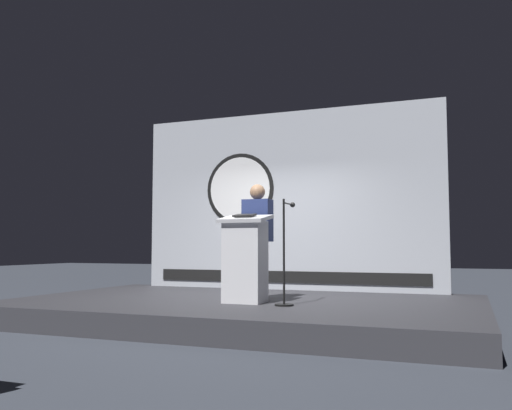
% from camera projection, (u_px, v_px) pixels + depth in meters
% --- Properties ---
extents(ground_plane, '(40.00, 40.00, 0.00)m').
position_uv_depth(ground_plane, '(246.00, 321.00, 7.66)').
color(ground_plane, '#383D47').
extents(stage_platform, '(6.40, 4.00, 0.30)m').
position_uv_depth(stage_platform, '(246.00, 310.00, 7.67)').
color(stage_platform, '#333338').
rests_on(stage_platform, ground).
extents(banner_display, '(5.37, 0.12, 3.11)m').
position_uv_depth(banner_display, '(285.00, 201.00, 9.52)').
color(banner_display, '#B2B7C1').
rests_on(banner_display, stage_platform).
extents(podium, '(0.64, 0.50, 1.19)m').
position_uv_depth(podium, '(245.00, 259.00, 7.27)').
color(podium, silver).
rests_on(podium, stage_platform).
extents(speaker_person, '(0.40, 0.26, 1.63)m').
position_uv_depth(speaker_person, '(257.00, 240.00, 7.73)').
color(speaker_person, black).
rests_on(speaker_person, stage_platform).
extents(microphone_stand, '(0.24, 0.53, 1.36)m').
position_uv_depth(microphone_stand, '(285.00, 268.00, 6.95)').
color(microphone_stand, black).
rests_on(microphone_stand, stage_platform).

